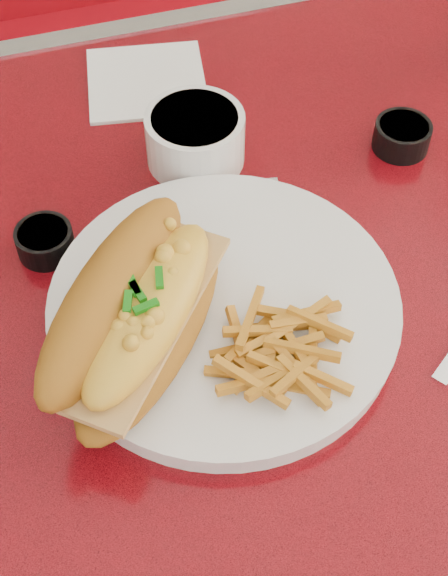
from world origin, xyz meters
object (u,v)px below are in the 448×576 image
object	(u,v)px
booth_bench_far	(129,116)
sauce_cup_right	(402,135)
dinner_plate	(224,307)
mac_hoagie	(136,313)
gravy_ramekin	(195,137)
fork	(281,239)
sauce_cup_left	(45,240)
diner_table	(270,351)

from	to	relation	value
booth_bench_far	sauce_cup_right	distance (m)	0.88
dinner_plate	sauce_cup_right	size ratio (longest dim) A/B	4.99
mac_hoagie	gravy_ramekin	world-z (taller)	mac_hoagie
booth_bench_far	fork	xyz separation A→B (m)	(0.00, -0.81, 0.50)
booth_bench_far	sauce_cup_left	distance (m)	0.91
sauce_cup_left	gravy_ramekin	bearing A→B (deg)	24.95
booth_bench_far	gravy_ramekin	bearing A→B (deg)	-93.13
booth_bench_far	gravy_ramekin	xyz separation A→B (m)	(-0.04, -0.66, 0.51)
mac_hoagie	sauce_cup_right	size ratio (longest dim) A/B	3.26
diner_table	dinner_plate	distance (m)	0.19
dinner_plate	sauce_cup_left	size ratio (longest dim) A/B	6.18
gravy_ramekin	sauce_cup_left	bearing A→B (deg)	-155.05
diner_table	sauce_cup_left	bearing A→B (deg)	160.54
diner_table	sauce_cup_right	distance (m)	0.27
booth_bench_far	dinner_plate	xyz separation A→B (m)	(-0.07, -0.86, 0.50)
sauce_cup_left	dinner_plate	bearing A→B (deg)	-41.69
fork	diner_table	bearing A→B (deg)	138.72
diner_table	dinner_plate	world-z (taller)	dinner_plate
diner_table	sauce_cup_left	distance (m)	0.28
gravy_ramekin	mac_hoagie	bearing A→B (deg)	-116.77
booth_bench_far	sauce_cup_left	size ratio (longest dim) A/B	20.22
mac_hoagie	sauce_cup_right	bearing A→B (deg)	-21.58
mac_hoagie	sauce_cup_right	world-z (taller)	mac_hoagie
mac_hoagie	fork	xyz separation A→B (m)	(0.15, 0.07, -0.04)
diner_table	fork	distance (m)	0.18
gravy_ramekin	sauce_cup_left	xyz separation A→B (m)	(-0.17, -0.08, -0.02)
booth_bench_far	dinner_plate	world-z (taller)	booth_bench_far
mac_hoagie	dinner_plate	bearing A→B (deg)	-35.67
sauce_cup_left	sauce_cup_right	world-z (taller)	sauce_cup_right
diner_table	sauce_cup_right	world-z (taller)	sauce_cup_right
sauce_cup_left	fork	bearing A→B (deg)	-18.61
fork	gravy_ramekin	world-z (taller)	gravy_ramekin
mac_hoagie	sauce_cup_left	bearing A→B (deg)	62.05
fork	gravy_ramekin	xyz separation A→B (m)	(-0.04, 0.15, 0.01)
diner_table	booth_bench_far	world-z (taller)	booth_bench_far
diner_table	mac_hoagie	size ratio (longest dim) A/B	5.13
mac_hoagie	fork	world-z (taller)	mac_hoagie
diner_table	gravy_ramekin	size ratio (longest dim) A/B	10.14
fork	booth_bench_far	bearing A→B (deg)	10.22
fork	gravy_ramekin	distance (m)	0.15
booth_bench_far	fork	distance (m)	0.95
sauce_cup_left	mac_hoagie	bearing A→B (deg)	-67.92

